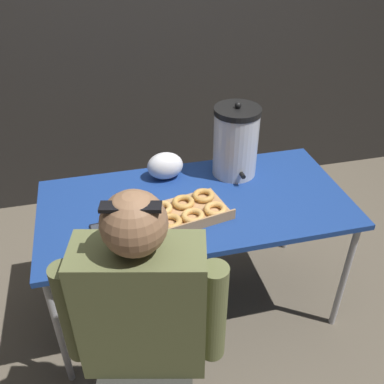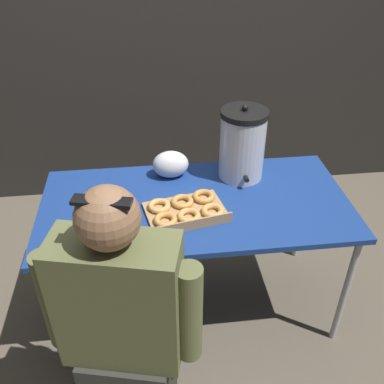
# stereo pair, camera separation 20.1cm
# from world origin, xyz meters

# --- Properties ---
(ground_plane) EXTENTS (12.00, 12.00, 0.00)m
(ground_plane) POSITION_xyz_m (0.00, 0.00, 0.00)
(ground_plane) COLOR brown
(back_wall) EXTENTS (6.00, 0.11, 2.65)m
(back_wall) POSITION_xyz_m (0.00, 1.26, 1.33)
(back_wall) COLOR #282623
(back_wall) RESTS_ON ground
(folding_table) EXTENTS (1.48, 0.72, 0.71)m
(folding_table) POSITION_xyz_m (0.00, 0.00, 0.67)
(folding_table) COLOR navy
(folding_table) RESTS_ON ground
(donut_box) EXTENTS (0.40, 0.31, 0.05)m
(donut_box) POSITION_xyz_m (-0.06, -0.09, 0.73)
(donut_box) COLOR tan
(donut_box) RESTS_ON folding_table
(coffee_urn) EXTENTS (0.23, 0.26, 0.39)m
(coffee_urn) POSITION_xyz_m (0.26, 0.21, 0.90)
(coffee_urn) COLOR silver
(coffee_urn) RESTS_ON folding_table
(cell_phone) EXTENTS (0.08, 0.14, 0.01)m
(cell_phone) POSITION_xyz_m (-0.46, -0.13, 0.72)
(cell_phone) COLOR black
(cell_phone) RESTS_ON folding_table
(plastic_bag) EXTENTS (0.18, 0.13, 0.14)m
(plastic_bag) POSITION_xyz_m (-0.10, 0.25, 0.78)
(plastic_bag) COLOR white
(plastic_bag) RESTS_ON folding_table
(person_seated) EXTENTS (0.57, 0.31, 1.24)m
(person_seated) POSITION_xyz_m (-0.34, -0.62, 0.59)
(person_seated) COLOR #33332D
(person_seated) RESTS_ON ground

